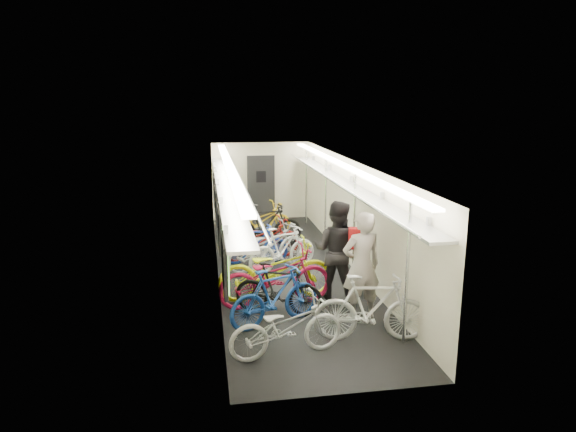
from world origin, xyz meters
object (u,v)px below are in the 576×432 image
object	(u,v)px
bicycle_0	(286,327)
passenger_mid	(336,250)
bicycle_1	(275,296)
backpack	(356,238)
passenger_near	(361,266)

from	to	relation	value
bicycle_0	passenger_mid	xyz separation A→B (m)	(1.29, 2.10, 0.49)
bicycle_1	backpack	world-z (taller)	backpack
bicycle_0	backpack	size ratio (longest dim) A/B	4.58
passenger_mid	backpack	world-z (taller)	passenger_mid
bicycle_1	passenger_mid	xyz separation A→B (m)	(1.31, 1.02, 0.44)
passenger_near	backpack	world-z (taller)	passenger_near
bicycle_0	bicycle_1	world-z (taller)	bicycle_1
bicycle_0	backpack	distance (m)	2.41
bicycle_1	passenger_mid	distance (m)	1.71
backpack	passenger_near	bearing A→B (deg)	-78.89
passenger_mid	backpack	xyz separation A→B (m)	(0.24, -0.42, 0.34)
bicycle_1	passenger_near	size ratio (longest dim) A/B	0.89
bicycle_1	passenger_mid	size ratio (longest dim) A/B	0.89
bicycle_0	backpack	xyz separation A→B (m)	(1.53, 1.68, 0.82)
bicycle_0	bicycle_1	distance (m)	1.08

